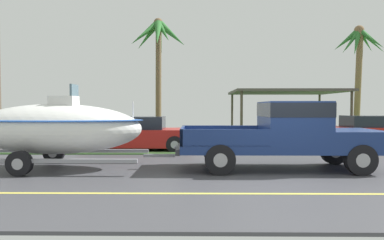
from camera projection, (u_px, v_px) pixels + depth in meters
ground at (237, 143)px, 17.29m from camera, size 36.00×22.00×0.11m
pickup_truck_towing at (291, 132)px, 9.93m from camera, size 5.75×2.04×1.91m
boat_on_trailer at (55, 128)px, 10.01m from camera, size 6.17×2.40×2.40m
parked_sedan_near at (138, 134)px, 14.25m from camera, size 4.38×1.81×1.38m
parked_sedan_far at (379, 131)px, 15.72m from camera, size 4.61×1.82×1.38m
carport_awning at (285, 93)px, 20.75m from camera, size 6.25×5.30×2.73m
palm_tree_near_right at (158, 43)px, 17.21m from camera, size 2.92×3.61×6.13m
palm_tree_mid at (359, 52)px, 22.82m from camera, size 3.39×2.69×7.09m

